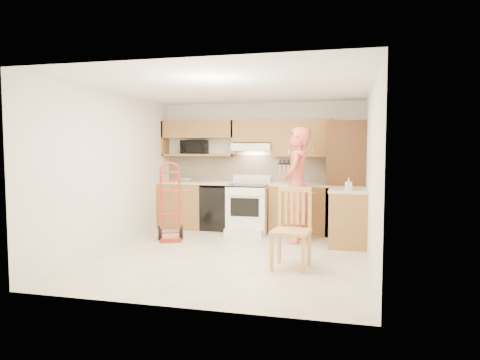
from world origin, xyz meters
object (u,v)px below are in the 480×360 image
at_px(hand_truck, 170,205).
at_px(dining_chair, 291,228).
at_px(range, 248,205).
at_px(microwave, 194,147).
at_px(person, 297,185).

relative_size(hand_truck, dining_chair, 1.14).
bearing_deg(dining_chair, range, 122.19).
distance_m(microwave, dining_chair, 3.64).
relative_size(range, hand_truck, 0.88).
distance_m(range, dining_chair, 2.42).
bearing_deg(range, microwave, 159.67).
height_order(range, person, person).
xyz_separation_m(hand_truck, dining_chair, (2.25, -1.23, -0.08)).
relative_size(microwave, range, 0.46).
distance_m(range, person, 1.18).
bearing_deg(range, dining_chair, -63.30).
xyz_separation_m(range, person, (0.98, -0.50, 0.44)).
xyz_separation_m(person, dining_chair, (0.11, -1.66, -0.44)).
relative_size(microwave, dining_chair, 0.46).
height_order(person, hand_truck, person).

